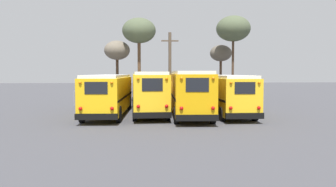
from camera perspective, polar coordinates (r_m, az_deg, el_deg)
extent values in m
plane|color=#424247|center=(24.38, 0.02, -3.74)|extent=(160.00, 160.00, 0.00)
cube|color=yellow|center=(24.59, -10.19, -0.05)|extent=(3.00, 10.28, 2.41)
cube|color=white|center=(24.55, -10.23, 2.98)|extent=(2.78, 9.86, 0.20)
cube|color=black|center=(19.66, -12.37, -3.97)|extent=(2.50, 0.34, 0.36)
cube|color=black|center=(19.54, -12.42, 0.94)|extent=(1.35, 0.10, 0.72)
sphere|color=red|center=(19.79, -15.01, -2.56)|extent=(0.22, 0.22, 0.22)
sphere|color=orange|center=(19.69, -15.08, 1.85)|extent=(0.18, 0.18, 0.18)
sphere|color=red|center=(19.45, -9.73, -2.60)|extent=(0.22, 0.22, 0.22)
sphere|color=orange|center=(19.34, -9.78, 1.89)|extent=(0.18, 0.18, 0.18)
cube|color=black|center=(24.82, -13.01, -0.47)|extent=(0.57, 9.94, 0.14)
cube|color=black|center=(24.45, -7.32, -0.47)|extent=(0.57, 9.94, 0.14)
cylinder|color=black|center=(28.58, -11.32, -1.66)|extent=(0.34, 1.07, 1.06)
cylinder|color=black|center=(28.28, -6.74, -1.67)|extent=(0.34, 1.07, 1.06)
cylinder|color=black|center=(21.20, -14.74, -3.52)|extent=(0.34, 1.07, 1.06)
cylinder|color=black|center=(20.81, -8.58, -3.58)|extent=(0.34, 1.07, 1.06)
cube|color=yellow|center=(24.98, -3.46, 0.29)|extent=(2.57, 10.16, 2.64)
cube|color=white|center=(24.94, -3.47, 3.55)|extent=(2.37, 9.75, 0.20)
cube|color=black|center=(20.02, -2.72, -3.80)|extent=(2.36, 0.26, 0.36)
cube|color=black|center=(19.89, -2.74, 1.54)|extent=(1.27, 0.06, 0.79)
sphere|color=red|center=(19.91, -5.21, -2.27)|extent=(0.22, 0.22, 0.22)
sphere|color=orange|center=(19.81, -5.23, 2.60)|extent=(0.18, 0.18, 0.18)
sphere|color=red|center=(20.02, -0.25, -2.23)|extent=(0.22, 0.22, 0.22)
sphere|color=orange|center=(19.92, -0.25, 2.62)|extent=(0.18, 0.18, 0.18)
cube|color=black|center=(24.96, -6.13, -0.18)|extent=(0.28, 9.90, 0.14)
cube|color=black|center=(25.08, -0.80, -0.14)|extent=(0.28, 9.90, 0.14)
cylinder|color=black|center=(28.78, -5.96, -1.62)|extent=(0.31, 1.03, 1.02)
cylinder|color=black|center=(28.87, -1.69, -1.58)|extent=(0.31, 1.03, 1.02)
cylinder|color=black|center=(21.32, -5.83, -3.44)|extent=(0.31, 1.03, 1.02)
cylinder|color=black|center=(21.44, -0.07, -3.38)|extent=(0.31, 1.03, 1.02)
cube|color=#E5A00C|center=(23.47, 3.73, 0.14)|extent=(2.93, 9.66, 2.67)
cube|color=white|center=(23.43, 3.74, 3.65)|extent=(2.72, 9.26, 0.20)
cube|color=black|center=(18.83, 5.10, -4.25)|extent=(2.47, 0.33, 0.36)
cube|color=black|center=(18.69, 5.13, 1.51)|extent=(1.33, 0.10, 0.80)
sphere|color=red|center=(18.66, 2.35, -2.59)|extent=(0.22, 0.22, 0.22)
sphere|color=orange|center=(18.56, 2.37, 2.68)|extent=(0.18, 0.18, 0.18)
sphere|color=red|center=(18.88, 7.85, -2.55)|extent=(0.22, 0.22, 0.22)
sphere|color=orange|center=(18.77, 7.89, 2.66)|extent=(0.18, 0.18, 0.18)
cube|color=black|center=(23.40, 0.76, -0.35)|extent=(0.53, 9.33, 0.14)
cube|color=black|center=(23.63, 6.67, -0.34)|extent=(0.53, 9.33, 0.14)
cylinder|color=black|center=(26.94, 0.63, -1.92)|extent=(0.34, 1.07, 1.05)
cylinder|color=black|center=(27.13, 5.40, -1.89)|extent=(0.34, 1.07, 1.05)
cylinder|color=black|center=(20.05, 1.44, -3.82)|extent=(0.34, 1.07, 1.05)
cylinder|color=black|center=(20.30, 7.82, -3.76)|extent=(0.34, 1.07, 1.05)
cube|color=yellow|center=(25.02, 9.97, -0.06)|extent=(2.48, 9.76, 2.42)
cube|color=white|center=(24.98, 10.00, 2.94)|extent=(2.29, 9.37, 0.20)
cube|color=black|center=(20.42, 13.22, -3.82)|extent=(2.36, 0.24, 0.36)
cube|color=black|center=(20.29, 13.27, 0.94)|extent=(1.27, 0.05, 0.73)
sphere|color=red|center=(20.11, 10.88, -2.51)|extent=(0.22, 0.22, 0.22)
sphere|color=orange|center=(20.01, 10.93, 1.86)|extent=(0.18, 0.18, 0.18)
sphere|color=red|center=(20.62, 15.55, -2.43)|extent=(0.22, 0.22, 0.22)
sphere|color=orange|center=(20.52, 15.62, 1.83)|extent=(0.18, 0.18, 0.18)
cube|color=black|center=(24.78, 7.34, -0.50)|extent=(0.19, 9.52, 0.14)
cube|color=black|center=(25.34, 12.53, -0.46)|extent=(0.19, 9.52, 0.14)
cylinder|color=black|center=(28.36, 6.12, -1.77)|extent=(0.30, 0.95, 0.94)
cylinder|color=black|center=(28.81, 10.34, -1.73)|extent=(0.30, 0.95, 0.94)
cylinder|color=black|center=(21.42, 9.41, -3.53)|extent=(0.30, 0.95, 0.94)
cylinder|color=black|center=(22.02, 14.88, -3.42)|extent=(0.30, 0.95, 0.94)
cylinder|color=brown|center=(34.58, 0.33, 4.54)|extent=(0.32, 0.32, 7.37)
cube|color=brown|center=(34.74, 0.33, 9.16)|extent=(1.80, 0.14, 0.14)
cylinder|color=brown|center=(33.93, -5.03, 3.82)|extent=(0.33, 0.33, 6.51)
ellipsoid|color=#4C563D|center=(34.21, -5.07, 10.86)|extent=(3.44, 3.44, 2.58)
cylinder|color=#473323|center=(39.83, 9.14, 2.50)|extent=(0.30, 0.30, 4.77)
ellipsoid|color=#5B5447|center=(39.89, 9.19, 6.95)|extent=(2.60, 2.60, 1.95)
cylinder|color=#473323|center=(35.20, -8.81, 2.36)|extent=(0.30, 0.30, 4.77)
ellipsoid|color=#6B6051|center=(35.27, -8.86, 7.45)|extent=(2.70, 2.70, 2.03)
cylinder|color=#473323|center=(37.15, 11.21, 4.10)|extent=(0.26, 0.26, 6.97)
ellipsoid|color=#4C563D|center=(37.47, 11.30, 11.03)|extent=(3.76, 3.76, 2.82)
cylinder|color=#939399|center=(32.35, -16.05, -0.83)|extent=(0.06, 0.06, 1.40)
cylinder|color=#939399|center=(31.97, -11.86, -0.81)|extent=(0.06, 0.06, 1.40)
cylinder|color=#939399|center=(31.76, -7.58, -0.80)|extent=(0.06, 0.06, 1.40)
cylinder|color=#939399|center=(31.74, -3.28, -0.77)|extent=(0.06, 0.06, 1.40)
cylinder|color=#939399|center=(31.89, 1.01, -0.75)|extent=(0.06, 0.06, 1.40)
cylinder|color=#939399|center=(32.22, 5.23, -0.72)|extent=(0.06, 0.06, 1.40)
cylinder|color=#939399|center=(32.72, 9.34, -0.68)|extent=(0.06, 0.06, 1.40)
cylinder|color=#939399|center=(33.38, 13.31, -0.65)|extent=(0.06, 0.06, 1.40)
cylinder|color=#939399|center=(31.75, -1.13, 0.50)|extent=(16.69, 0.04, 0.04)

